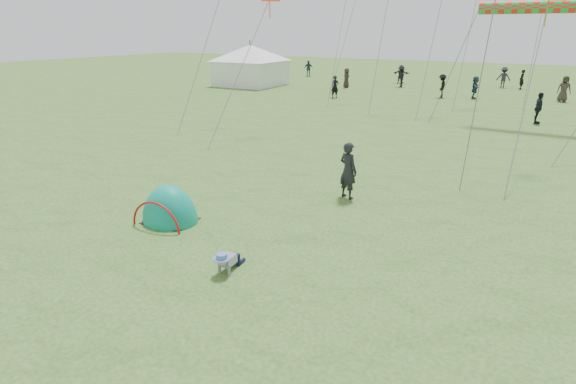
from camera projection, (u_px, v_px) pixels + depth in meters
The scene contains 17 objects.
ground at pixel (236, 264), 9.78m from camera, with size 140.00×140.00×0.00m, color #255B1C.
crawling_toddler at pixel (227, 260), 9.42m from camera, with size 0.46×0.66×0.51m, color black, non-canonical shape.
popup_tent at pixel (171, 221), 11.97m from camera, with size 1.55×1.27×2.00m, color #058558.
standing_adult at pixel (348, 171), 13.34m from camera, with size 0.63×0.41×1.72m, color black.
event_marquee at pixel (250, 64), 40.31m from camera, with size 5.50×5.50×3.78m, color white, non-canonical shape.
crowd_person_2 at pixel (538, 108), 24.04m from camera, with size 0.98×0.41×1.67m, color black.
crowd_person_3 at pixel (401, 77), 39.48m from camera, with size 1.16×0.67×1.80m, color black.
crowd_person_4 at pixel (564, 89), 31.35m from camera, with size 0.88×0.57×1.80m, color #372E27.
crowd_person_5 at pixel (475, 87), 32.92m from camera, with size 1.49×0.47×1.61m, color #253742.
crowd_person_6 at pixel (335, 87), 33.16m from camera, with size 0.59×0.39×1.61m, color black.
crowd_person_8 at pixel (309, 69), 48.34m from camera, with size 0.98×0.41×1.67m, color #2A3549.
crowd_person_9 at pixel (504, 77), 39.15m from camera, with size 1.13×0.65×1.75m, color #22212B.
crowd_person_10 at pixel (346, 78), 39.04m from camera, with size 0.81×0.53×1.65m, color #2F241E.
crowd_person_11 at pixel (401, 74), 42.25m from camera, with size 1.57×0.50×1.69m, color #252C39.
crowd_person_12 at pixel (522, 80), 37.99m from camera, with size 0.59×0.39×1.62m, color black.
crowd_person_15 at pixel (442, 86), 33.33m from camera, with size 1.10×0.63×1.70m, color black.
rainbow_tube_kite at pixel (547, 7), 21.88m from camera, with size 0.64×0.64×6.18m, color red.
Camera 1 is at (5.41, -6.85, 4.82)m, focal length 28.00 mm.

